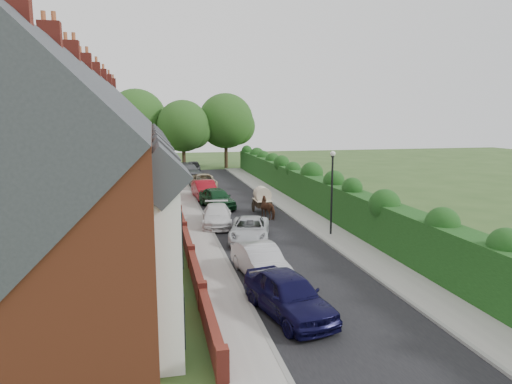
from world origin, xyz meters
TOP-DOWN VIEW (x-y plane):
  - ground at (0.00, 0.00)m, footprint 140.00×140.00m
  - road at (-0.50, 11.00)m, footprint 6.00×58.00m
  - pavement_hedge_side at (3.60, 11.00)m, footprint 2.20×58.00m
  - pavement_house_side at (-4.35, 11.00)m, footprint 1.70×58.00m
  - kerb_hedge_side at (2.55, 11.00)m, footprint 0.18×58.00m
  - kerb_house_side at (-3.55, 11.00)m, footprint 0.18×58.00m
  - hedge at (5.40, 11.00)m, footprint 2.10×58.00m
  - terrace_row at (-10.87, 9.98)m, footprint 9.05×40.50m
  - garden_wall_row at (-5.35, 10.00)m, footprint 0.35×40.35m
  - lamppost at (3.40, 4.00)m, footprint 0.32×0.32m
  - tree_far_left at (-2.65, 40.08)m, footprint 7.14×6.80m
  - tree_far_right at (3.39, 42.08)m, footprint 7.98×7.60m
  - tree_far_back at (-8.59, 43.08)m, footprint 8.40×8.00m
  - car_navy at (-2.35, -6.20)m, footprint 2.87×5.02m
  - car_silver_a at (-2.41, -2.08)m, footprint 2.07×4.61m
  - car_silver_b at (-1.64, 4.05)m, footprint 3.37×5.19m
  - car_white at (-3.00, 8.12)m, footprint 2.52×4.93m
  - car_green at (-2.18, 14.00)m, footprint 2.81×4.96m
  - car_red at (-2.67, 18.20)m, footprint 2.04×5.00m
  - car_beige at (-2.12, 24.12)m, footprint 2.38×5.15m
  - car_grey at (-2.96, 32.58)m, footprint 2.94×5.79m
  - car_black at (-2.05, 36.99)m, footprint 2.35×4.65m
  - horse at (0.88, 9.38)m, footprint 1.49×2.02m
  - horse_cart at (0.88, 11.36)m, footprint 1.25×2.76m
  - car_extra_far at (-1.94, 37.73)m, footprint 1.69×3.91m

SIDE VIEW (x-z plane):
  - ground at x=0.00m, z-range 0.00..0.00m
  - road at x=-0.50m, z-range 0.00..0.02m
  - pavement_hedge_side at x=3.60m, z-range 0.00..0.12m
  - pavement_house_side at x=-4.35m, z-range 0.00..0.12m
  - kerb_hedge_side at x=2.55m, z-range 0.00..0.13m
  - kerb_house_side at x=-3.55m, z-range 0.00..0.13m
  - garden_wall_row at x=-5.35m, z-range -0.09..1.01m
  - car_extra_far at x=-1.94m, z-range 0.00..1.31m
  - car_silver_b at x=-1.64m, z-range 0.00..1.33m
  - car_white at x=-3.00m, z-range 0.00..1.37m
  - car_beige at x=-2.12m, z-range 0.00..1.43m
  - car_silver_a at x=-2.41m, z-range 0.00..1.47m
  - car_black at x=-2.05m, z-range 0.00..1.52m
  - horse at x=0.88m, z-range 0.00..1.55m
  - car_green at x=-2.18m, z-range 0.00..1.59m
  - car_navy at x=-2.35m, z-range 0.00..1.61m
  - car_grey at x=-2.96m, z-range 0.00..1.61m
  - car_red at x=-2.67m, z-range 0.00..1.61m
  - horse_cart at x=0.88m, z-range 0.14..2.13m
  - hedge at x=5.40m, z-range 0.18..3.03m
  - lamppost at x=3.40m, z-range 0.72..5.88m
  - terrace_row at x=-10.87m, z-range -1.28..10.22m
  - tree_far_left at x=-2.65m, z-range 1.07..10.36m
  - tree_far_right at x=3.39m, z-range 1.16..11.47m
  - tree_far_back at x=-8.59m, z-range 1.21..12.03m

